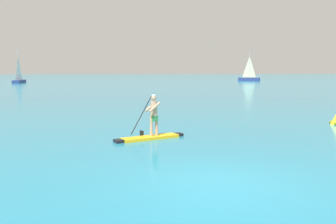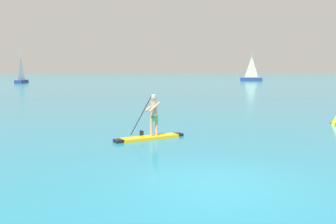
% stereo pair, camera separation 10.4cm
% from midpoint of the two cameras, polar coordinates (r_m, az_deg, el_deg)
% --- Properties ---
extents(ground, '(440.00, 440.00, 0.00)m').
position_cam_midpoint_polar(ground, '(8.95, 7.67, -11.11)').
color(ground, teal).
extents(paddleboarder_mid_center, '(2.82, 1.66, 1.78)m').
position_cam_midpoint_polar(paddleboarder_mid_center, '(14.38, -2.92, -2.67)').
color(paddleboarder_mid_center, yellow).
rests_on(paddleboarder_mid_center, ground).
extents(sailboat_left_horizon, '(1.79, 6.04, 6.71)m').
position_cam_midpoint_polar(sailboat_left_horizon, '(81.39, -22.34, 4.78)').
color(sailboat_left_horizon, navy).
rests_on(sailboat_left_horizon, ground).
extents(sailboat_right_horizon, '(5.09, 3.32, 6.97)m').
position_cam_midpoint_polar(sailboat_right_horizon, '(90.82, 12.55, 5.35)').
color(sailboat_right_horizon, navy).
rests_on(sailboat_right_horizon, ground).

